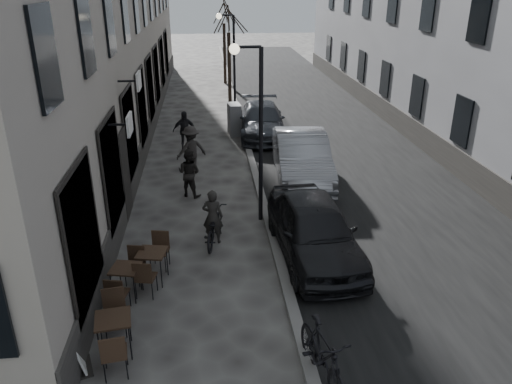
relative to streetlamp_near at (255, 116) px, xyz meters
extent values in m
plane|color=#3A3735|center=(0.17, -6.00, -3.16)|extent=(120.00, 120.00, 0.00)
cube|color=black|center=(4.02, 10.00, -3.16)|extent=(7.30, 60.00, 0.00)
cube|color=slate|center=(0.37, 10.00, -3.10)|extent=(0.25, 60.00, 0.12)
cylinder|color=black|center=(0.17, 0.00, -0.66)|extent=(0.12, 0.12, 5.00)
cylinder|color=black|center=(-0.18, 0.00, 1.84)|extent=(0.70, 0.08, 0.08)
sphere|color=#FFF2CC|center=(-0.53, 0.00, 1.79)|extent=(0.28, 0.28, 0.28)
cylinder|color=black|center=(0.17, 12.00, -0.66)|extent=(0.12, 0.12, 5.00)
cylinder|color=black|center=(-0.18, 12.00, 1.84)|extent=(0.70, 0.08, 0.08)
sphere|color=#FFF2CC|center=(-0.53, 12.00, 1.79)|extent=(0.28, 0.28, 0.28)
cylinder|color=black|center=(0.07, 15.00, -1.21)|extent=(0.20, 0.20, 3.90)
cylinder|color=black|center=(0.07, 21.00, -1.21)|extent=(0.20, 0.20, 3.90)
cube|color=black|center=(-3.22, -5.45, -2.38)|extent=(0.75, 0.75, 0.04)
cylinder|color=black|center=(-3.45, -5.77, -2.78)|extent=(0.03, 0.03, 0.76)
cylinder|color=black|center=(-2.90, -5.68, -2.78)|extent=(0.03, 0.03, 0.76)
cylinder|color=black|center=(-3.53, -5.22, -2.78)|extent=(0.03, 0.03, 0.76)
cylinder|color=black|center=(-2.99, -5.14, -2.78)|extent=(0.03, 0.03, 0.76)
cube|color=black|center=(-3.24, -3.59, -2.42)|extent=(0.73, 0.73, 0.04)
cylinder|color=black|center=(-3.55, -3.79, -2.80)|extent=(0.02, 0.02, 0.72)
cylinder|color=black|center=(-3.04, -3.89, -2.80)|extent=(0.02, 0.02, 0.72)
cylinder|color=black|center=(-3.44, -3.28, -2.80)|extent=(0.02, 0.02, 0.72)
cylinder|color=black|center=(-2.94, -3.39, -2.80)|extent=(0.02, 0.02, 0.72)
cube|color=black|center=(-2.72, -3.02, -2.39)|extent=(0.76, 0.76, 0.04)
cylinder|color=black|center=(-3.03, -3.23, -2.79)|extent=(0.02, 0.02, 0.75)
cylinder|color=black|center=(-2.50, -3.33, -2.79)|extent=(0.02, 0.02, 0.75)
cylinder|color=black|center=(-2.93, -2.70, -2.79)|extent=(0.02, 0.02, 0.75)
cylinder|color=black|center=(-2.40, -2.80, -2.79)|extent=(0.02, 0.02, 0.75)
cube|color=black|center=(-3.78, -5.81, -3.14)|extent=(0.48, 0.68, 0.04)
cube|color=white|center=(-3.86, -5.81, -2.61)|extent=(0.44, 0.66, 1.03)
cube|color=slate|center=(-0.05, 8.88, -2.45)|extent=(0.62, 0.99, 1.41)
imported|color=black|center=(-1.26, -1.25, -2.69)|extent=(0.93, 1.86, 0.94)
imported|color=black|center=(-1.26, -1.25, -2.40)|extent=(0.61, 0.46, 1.53)
imported|color=black|center=(-1.95, 2.00, -2.35)|extent=(0.98, 0.91, 1.61)
imported|color=#2C2927|center=(-1.92, 4.22, -2.29)|extent=(1.29, 1.03, 1.74)
imported|color=black|center=(-2.24, 6.84, -2.34)|extent=(1.02, 0.54, 1.65)
imported|color=black|center=(1.29, -2.26, -2.38)|extent=(2.12, 4.69, 1.56)
imported|color=gray|center=(1.96, 3.07, -2.32)|extent=(2.13, 5.18, 1.67)
imported|color=#35393F|center=(1.17, 8.54, -2.45)|extent=(2.27, 4.99, 1.41)
imported|color=black|center=(0.52, -6.63, -2.56)|extent=(0.92, 2.07, 1.20)
camera|label=1|loc=(-1.32, -13.29, 3.49)|focal=35.00mm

